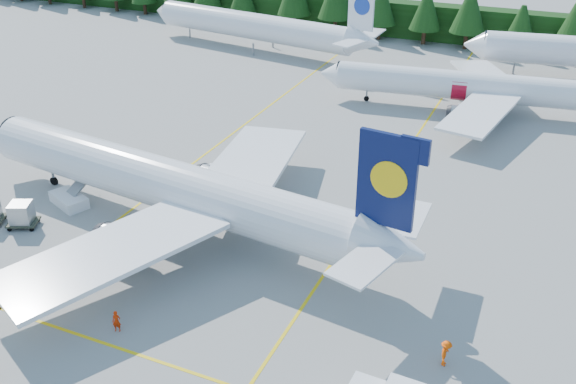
% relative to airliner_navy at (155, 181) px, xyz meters
% --- Properties ---
extents(ground, '(320.00, 320.00, 0.00)m').
position_rel_airliner_navy_xyz_m(ground, '(10.55, -9.31, -3.91)').
color(ground, gray).
rests_on(ground, ground).
extents(taxi_stripe_a, '(0.25, 120.00, 0.01)m').
position_rel_airliner_navy_xyz_m(taxi_stripe_a, '(-3.45, 10.69, -3.90)').
color(taxi_stripe_a, yellow).
rests_on(taxi_stripe_a, ground).
extents(taxi_stripe_b, '(0.25, 120.00, 0.01)m').
position_rel_airliner_navy_xyz_m(taxi_stripe_b, '(16.55, 10.69, -3.90)').
color(taxi_stripe_b, yellow).
rests_on(taxi_stripe_b, ground).
extents(taxi_stripe_cross, '(80.00, 0.25, 0.01)m').
position_rel_airliner_navy_xyz_m(taxi_stripe_cross, '(10.55, -15.31, -3.90)').
color(taxi_stripe_cross, yellow).
rests_on(taxi_stripe_cross, ground).
extents(treeline_hedge, '(220.00, 4.00, 6.00)m').
position_rel_airliner_navy_xyz_m(treeline_hedge, '(10.55, 72.69, -0.91)').
color(treeline_hedge, black).
rests_on(treeline_hedge, ground).
extents(airliner_navy, '(44.60, 36.50, 13.00)m').
position_rel_airliner_navy_xyz_m(airliner_navy, '(0.00, 0.00, 0.00)').
color(airliner_navy, white).
rests_on(airliner_navy, ground).
extents(airliner_red, '(36.46, 29.83, 10.63)m').
position_rel_airliner_navy_xyz_m(airliner_red, '(18.57, 38.92, -0.71)').
color(airliner_red, white).
rests_on(airliner_red, ground).
extents(airliner_far_left, '(42.93, 10.88, 12.56)m').
position_rel_airliner_navy_xyz_m(airliner_far_left, '(-18.75, 54.24, 0.03)').
color(airliner_far_left, white).
rests_on(airliner_far_left, ground).
extents(airstairs, '(4.69, 6.09, 3.59)m').
position_rel_airliner_navy_xyz_m(airstairs, '(-9.19, -0.72, -3.13)').
color(airstairs, white).
rests_on(airstairs, ground).
extents(uld_pair, '(6.25, 3.56, 1.94)m').
position_rel_airliner_navy_xyz_m(uld_pair, '(-11.91, -6.13, -2.60)').
color(uld_pair, '#343829').
rests_on(uld_pair, ground).
extents(crew_a, '(0.69, 0.58, 1.63)m').
position_rel_airliner_navy_xyz_m(crew_a, '(5.87, -13.88, -3.09)').
color(crew_a, red).
rests_on(crew_a, ground).
extents(crew_c, '(0.57, 0.81, 1.89)m').
position_rel_airliner_navy_xyz_m(crew_c, '(27.19, -8.11, -2.96)').
color(crew_c, '#FF4D05').
rests_on(crew_c, ground).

